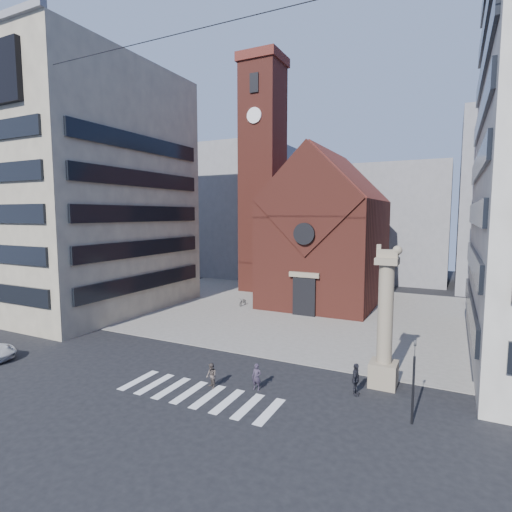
{
  "coord_description": "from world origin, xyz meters",
  "views": [
    {
      "loc": [
        13.4,
        -21.47,
        10.45
      ],
      "look_at": [
        -1.15,
        8.0,
        7.01
      ],
      "focal_mm": 28.0,
      "sensor_mm": 36.0,
      "label": 1
    }
  ],
  "objects_px": {
    "pedestrian_1": "(211,376)",
    "scooter_0": "(243,302)",
    "pedestrian_0": "(257,377)",
    "pedestrian_2": "(356,379)",
    "lion_column": "(385,331)",
    "traffic_light": "(414,380)"
  },
  "relations": [
    {
      "from": "traffic_light",
      "to": "pedestrian_2",
      "type": "distance_m",
      "value": 4.03
    },
    {
      "from": "pedestrian_0",
      "to": "pedestrian_2",
      "type": "distance_m",
      "value": 5.78
    },
    {
      "from": "pedestrian_1",
      "to": "pedestrian_2",
      "type": "bearing_deg",
      "value": 55.44
    },
    {
      "from": "traffic_light",
      "to": "pedestrian_2",
      "type": "xyz_separation_m",
      "value": [
        -3.24,
        1.98,
        -1.34
      ]
    },
    {
      "from": "lion_column",
      "to": "traffic_light",
      "type": "relative_size",
      "value": 2.02
    },
    {
      "from": "lion_column",
      "to": "traffic_light",
      "type": "bearing_deg",
      "value": -63.54
    },
    {
      "from": "pedestrian_1",
      "to": "scooter_0",
      "type": "relative_size",
      "value": 0.93
    },
    {
      "from": "lion_column",
      "to": "pedestrian_0",
      "type": "xyz_separation_m",
      "value": [
        -6.71,
        -3.92,
        -2.66
      ]
    },
    {
      "from": "scooter_0",
      "to": "traffic_light",
      "type": "bearing_deg",
      "value": -47.21
    },
    {
      "from": "traffic_light",
      "to": "lion_column",
      "type": "bearing_deg",
      "value": 116.46
    },
    {
      "from": "pedestrian_2",
      "to": "pedestrian_1",
      "type": "bearing_deg",
      "value": 107.55
    },
    {
      "from": "pedestrian_0",
      "to": "pedestrian_1",
      "type": "xyz_separation_m",
      "value": [
        -2.55,
        -1.0,
        -0.03
      ]
    },
    {
      "from": "pedestrian_0",
      "to": "scooter_0",
      "type": "bearing_deg",
      "value": 116.96
    },
    {
      "from": "pedestrian_0",
      "to": "traffic_light",
      "type": "bearing_deg",
      "value": -3.84
    },
    {
      "from": "pedestrian_2",
      "to": "scooter_0",
      "type": "xyz_separation_m",
      "value": [
        -16.57,
        17.15,
        -0.47
      ]
    },
    {
      "from": "traffic_light",
      "to": "scooter_0",
      "type": "height_order",
      "value": "traffic_light"
    },
    {
      "from": "traffic_light",
      "to": "pedestrian_2",
      "type": "bearing_deg",
      "value": 148.57
    },
    {
      "from": "traffic_light",
      "to": "pedestrian_0",
      "type": "bearing_deg",
      "value": 179.46
    },
    {
      "from": "lion_column",
      "to": "scooter_0",
      "type": "distance_m",
      "value": 23.57
    },
    {
      "from": "scooter_0",
      "to": "lion_column",
      "type": "bearing_deg",
      "value": -43.55
    },
    {
      "from": "lion_column",
      "to": "pedestrian_2",
      "type": "distance_m",
      "value": 3.46
    },
    {
      "from": "lion_column",
      "to": "pedestrian_1",
      "type": "relative_size",
      "value": 5.7
    }
  ]
}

